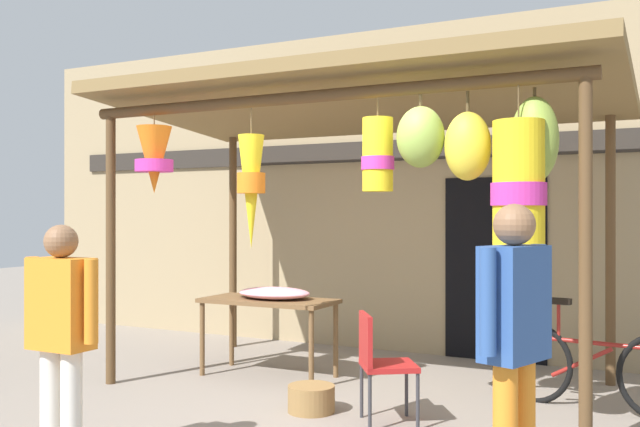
{
  "coord_description": "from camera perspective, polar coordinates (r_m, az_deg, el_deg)",
  "views": [
    {
      "loc": [
        2.7,
        -5.27,
        1.6
      ],
      "look_at": [
        -0.26,
        0.61,
        1.6
      ],
      "focal_mm": 39.59,
      "sensor_mm": 36.0,
      "label": 1
    }
  ],
  "objects": [
    {
      "name": "ground_plane",
      "position": [
        6.13,
        -0.4,
        -15.15
      ],
      "size": [
        30.0,
        30.0,
        0.0
      ],
      "primitive_type": "plane",
      "color": "gray"
    },
    {
      "name": "wicker_basket_by_table",
      "position": [
        5.88,
        -0.71,
        -14.73
      ],
      "size": [
        0.38,
        0.38,
        0.21
      ],
      "primitive_type": "cylinder",
      "color": "olive",
      "rests_on": "ground_plane"
    },
    {
      "name": "customer_foreground",
      "position": [
        4.73,
        -20.2,
        -8.58
      ],
      "size": [
        0.59,
        0.22,
        1.53
      ],
      "color": "silver",
      "rests_on": "ground_plane"
    },
    {
      "name": "flower_heap_on_table",
      "position": [
        6.99,
        -3.64,
        -6.44
      ],
      "size": [
        0.75,
        0.52,
        0.11
      ],
      "color": "pink",
      "rests_on": "display_table"
    },
    {
      "name": "shop_facade",
      "position": [
        8.3,
        7.78,
        1.94
      ],
      "size": [
        10.99,
        0.29,
        3.77
      ],
      "color": "#9E8966",
      "rests_on": "ground_plane"
    },
    {
      "name": "vendor_in_orange",
      "position": [
        3.95,
        15.44,
        -9.1
      ],
      "size": [
        0.34,
        0.57,
        1.65
      ],
      "color": "orange",
      "rests_on": "ground_plane"
    },
    {
      "name": "folding_chair",
      "position": [
        5.5,
        4.79,
        -11.55
      ],
      "size": [
        0.55,
        0.55,
        0.84
      ],
      "color": "#AD1E1E",
      "rests_on": "ground_plane"
    },
    {
      "name": "parked_bicycle",
      "position": [
        6.27,
        21.24,
        -11.55
      ],
      "size": [
        1.74,
        0.44,
        0.92
      ],
      "color": "black",
      "rests_on": "ground_plane"
    },
    {
      "name": "display_table",
      "position": [
        7.01,
        -4.18,
        -7.62
      ],
      "size": [
        1.32,
        0.62,
        0.76
      ],
      "color": "brown",
      "rests_on": "ground_plane"
    },
    {
      "name": "market_stall_canopy",
      "position": [
        6.41,
        3.64,
        7.64
      ],
      "size": [
        4.72,
        2.56,
        2.83
      ],
      "color": "brown",
      "rests_on": "ground_plane"
    }
  ]
}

